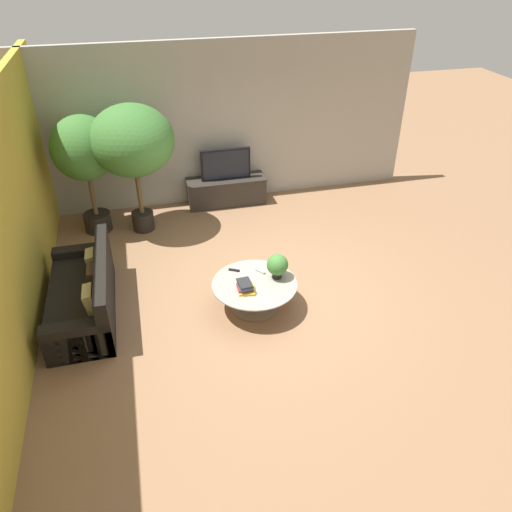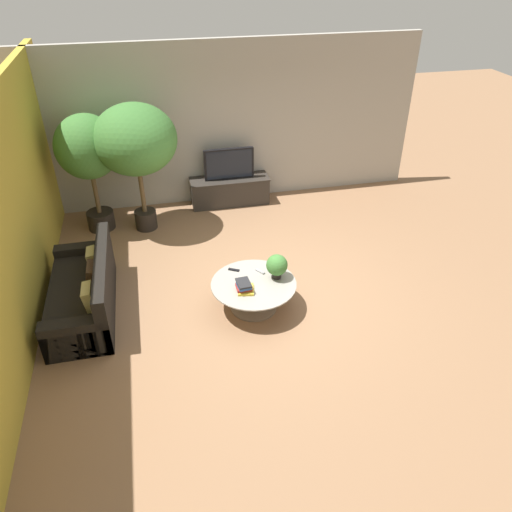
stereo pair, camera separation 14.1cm
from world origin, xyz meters
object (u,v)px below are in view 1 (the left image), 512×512
(television, at_px, (226,164))
(coffee_table, at_px, (254,290))
(couch_by_wall, at_px, (85,296))
(potted_plant_tabletop, at_px, (277,265))
(potted_palm_corner, at_px, (132,142))
(media_console, at_px, (226,191))
(potted_palm_tall, at_px, (84,153))

(television, height_order, coffee_table, television)
(couch_by_wall, bearing_deg, potted_plant_tabletop, 81.42)
(television, relative_size, couch_by_wall, 0.47)
(coffee_table, xyz_separation_m, potted_palm_corner, (-1.40, 2.67, 1.33))
(television, height_order, potted_plant_tabletop, television)
(television, height_order, couch_by_wall, television)
(potted_plant_tabletop, bearing_deg, media_console, 91.64)
(television, bearing_deg, coffee_table, -94.37)
(media_console, relative_size, coffee_table, 1.28)
(potted_palm_corner, bearing_deg, potted_palm_tall, 167.55)
(coffee_table, bearing_deg, media_console, 85.63)
(potted_palm_tall, distance_m, potted_plant_tabletop, 3.85)
(coffee_table, xyz_separation_m, potted_plant_tabletop, (0.35, 0.06, 0.33))
(potted_palm_tall, bearing_deg, media_console, 10.75)
(television, distance_m, couch_by_wall, 3.86)
(television, distance_m, potted_palm_tall, 2.57)
(media_console, xyz_separation_m, potted_palm_corner, (-1.65, -0.64, 1.36))
(coffee_table, bearing_deg, potted_plant_tabletop, 10.52)
(television, height_order, potted_palm_tall, potted_palm_tall)
(coffee_table, distance_m, couch_by_wall, 2.35)
(potted_palm_corner, bearing_deg, couch_by_wall, -112.39)
(coffee_table, relative_size, potted_plant_tabletop, 3.29)
(media_console, relative_size, potted_palm_corner, 0.68)
(potted_palm_tall, relative_size, potted_plant_tabletop, 5.74)
(media_console, distance_m, coffee_table, 3.32)
(television, bearing_deg, potted_palm_corner, -158.91)
(potted_palm_tall, height_order, potted_plant_tabletop, potted_palm_tall)
(potted_palm_tall, bearing_deg, coffee_table, -52.40)
(media_console, xyz_separation_m, coffee_table, (-0.25, -3.31, 0.03))
(coffee_table, xyz_separation_m, couch_by_wall, (-2.31, 0.46, -0.02))
(television, relative_size, potted_palm_tall, 0.46)
(media_console, xyz_separation_m, couch_by_wall, (-2.56, -2.84, 0.01))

